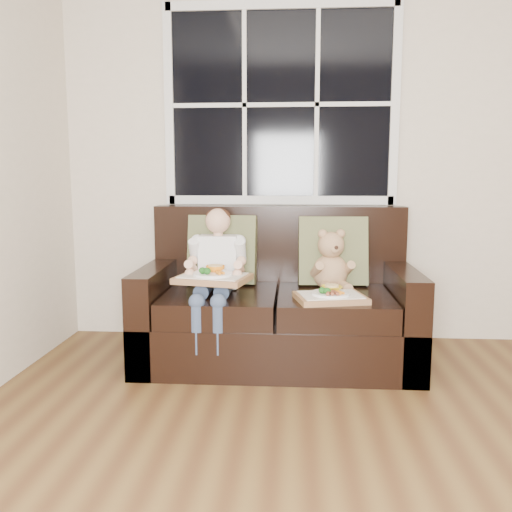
# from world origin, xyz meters

# --- Properties ---
(window_back) EXTENTS (1.62, 0.04, 1.37)m
(window_back) POSITION_xyz_m (-0.72, 2.48, 1.65)
(window_back) COLOR black
(window_back) RESTS_ON room_walls
(loveseat) EXTENTS (1.70, 0.92, 0.96)m
(loveseat) POSITION_xyz_m (-0.72, 2.02, 0.31)
(loveseat) COLOR black
(loveseat) RESTS_ON ground
(pillow_left) EXTENTS (0.46, 0.23, 0.46)m
(pillow_left) POSITION_xyz_m (-1.10, 2.17, 0.68)
(pillow_left) COLOR #5E633D
(pillow_left) RESTS_ON loveseat
(pillow_right) EXTENTS (0.45, 0.21, 0.46)m
(pillow_right) POSITION_xyz_m (-0.37, 2.17, 0.67)
(pillow_right) COLOR #5E633D
(pillow_right) RESTS_ON loveseat
(child) EXTENTS (0.35, 0.58, 0.79)m
(child) POSITION_xyz_m (-1.10, 1.90, 0.63)
(child) COLOR white
(child) RESTS_ON loveseat
(teddy_bear) EXTENTS (0.27, 0.32, 0.40)m
(teddy_bear) POSITION_xyz_m (-0.39, 2.05, 0.61)
(teddy_bear) COLOR tan
(teddy_bear) RESTS_ON loveseat
(tray_left) EXTENTS (0.47, 0.39, 0.09)m
(tray_left) POSITION_xyz_m (-1.10, 1.74, 0.57)
(tray_left) COLOR #A07748
(tray_left) RESTS_ON child
(tray_right) EXTENTS (0.44, 0.37, 0.09)m
(tray_right) POSITION_xyz_m (-0.41, 1.70, 0.48)
(tray_right) COLOR #A07748
(tray_right) RESTS_ON loveseat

